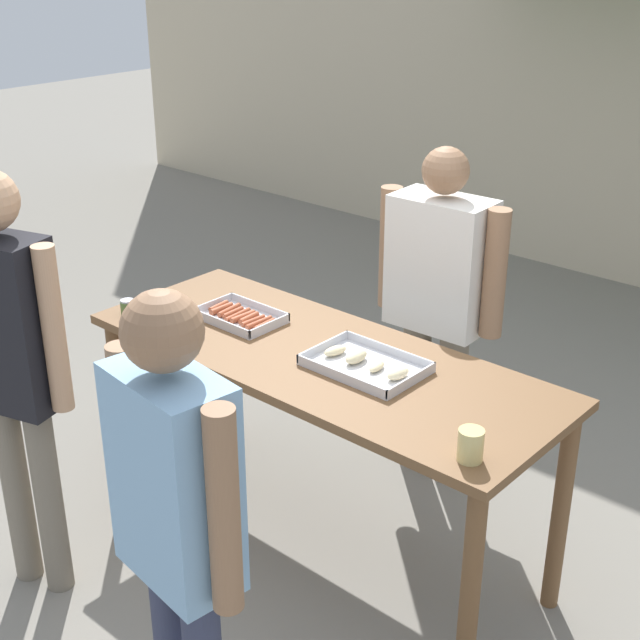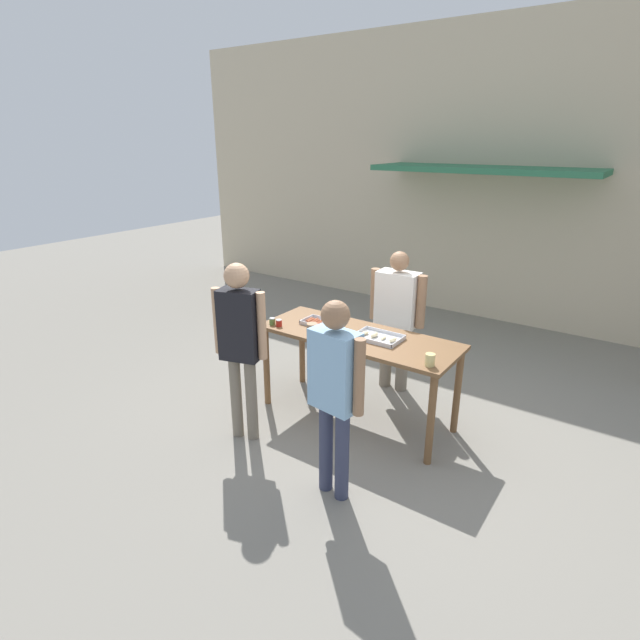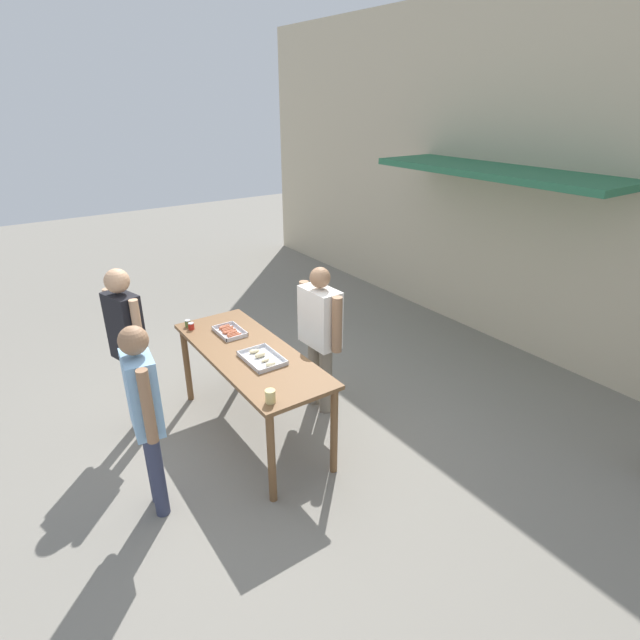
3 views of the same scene
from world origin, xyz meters
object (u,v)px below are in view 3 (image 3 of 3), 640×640
Objects in this scene: food_tray_buns at (262,358)px; condiment_jar_ketchup at (191,326)px; beer_cup at (270,396)px; person_customer_with_cup at (144,406)px; food_tray_sausages at (230,332)px; condiment_jar_mustard at (188,323)px; person_server_behind_table at (320,329)px; person_customer_holding_hotdog at (127,337)px.

food_tray_buns is 1.08m from condiment_jar_ketchup.
person_customer_with_cup is at bearing -114.64° from beer_cup.
food_tray_sausages is at bearing -179.95° from food_tray_buns.
condiment_jar_ketchup is 1.70m from beer_cup.
condiment_jar_mustard is 0.09m from condiment_jar_ketchup.
person_server_behind_table reaches higher than condiment_jar_ketchup.
food_tray_buns is at bearing 16.10° from condiment_jar_ketchup.
person_customer_with_cup is at bearing 153.90° from person_customer_holding_hotdog.
person_server_behind_table reaches higher than beer_cup.
person_customer_holding_hotdog is at bearing -74.49° from condiment_jar_mustard.
person_customer_with_cup reaches higher than person_server_behind_table.
beer_cup is 0.06× the size of person_customer_holding_hotdog.
person_customer_holding_hotdog is (0.19, -0.68, 0.10)m from condiment_jar_mustard.
condiment_jar_mustard is at bearing -165.03° from food_tray_buns.
person_server_behind_table is (0.91, 1.11, -0.01)m from condiment_jar_mustard.
condiment_jar_ketchup is at bearing -27.19° from person_customer_with_cup.
person_customer_holding_hotdog is at bearing -156.57° from beer_cup.
condiment_jar_mustard is at bearing -25.36° from person_customer_with_cup.
food_tray_sausages is at bearing 42.68° from condiment_jar_ketchup.
person_customer_holding_hotdog is at bearing -2.27° from person_customer_with_cup.
person_customer_holding_hotdog is 1.21m from person_customer_with_cup.
condiment_jar_mustard is 1.79m from beer_cup.
food_tray_buns is at bearing 0.05° from food_tray_sausages.
food_tray_buns is 1.16m from condiment_jar_mustard.
food_tray_sausages is 0.95m from person_server_behind_table.
person_server_behind_table is at bearing -128.67° from person_customer_holding_hotdog.
condiment_jar_mustard is 1.44m from person_server_behind_table.
food_tray_sausages is 1.02m from person_customer_holding_hotdog.
person_customer_holding_hotdog is (-0.22, -0.98, 0.12)m from food_tray_sausages.
person_server_behind_table is at bearing 50.58° from condiment_jar_mustard.
person_customer_holding_hotdog reaches higher than condiment_jar_ketchup.
beer_cup reaches higher than food_tray_buns.
condiment_jar_ketchup is at bearing -137.32° from food_tray_sausages.
food_tray_sausages is 4.92× the size of condiment_jar_ketchup.
food_tray_buns is at bearing 156.68° from beer_cup.
food_tray_buns is 6.04× the size of condiment_jar_mustard.
person_customer_with_cup is at bearing -50.57° from food_tray_sausages.
person_server_behind_table is 1.94m from person_customer_holding_hotdog.
food_tray_sausages is 0.82× the size of food_tray_buns.
person_customer_holding_hotdog reaches higher than food_tray_sausages.
person_customer_with_cup reaches higher than food_tray_sausages.
beer_cup is at bearing 0.32° from condiment_jar_ketchup.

